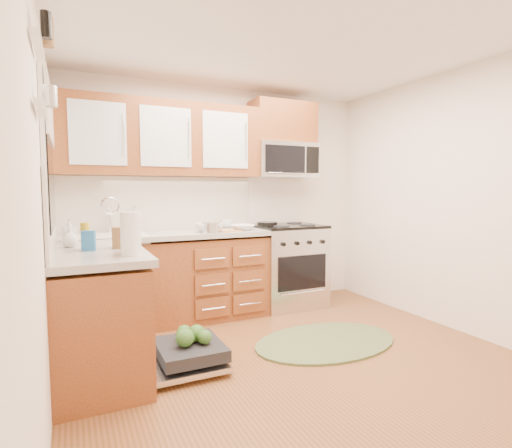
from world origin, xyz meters
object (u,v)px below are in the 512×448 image
sink (113,248)px  stock_pot (211,227)px  bowl_b (209,228)px  cup (226,223)px  rug (326,342)px  dishwasher (185,356)px  skillet (267,224)px  bowl_a (242,227)px  cutting_board (229,231)px  range (288,265)px  upper_cabinets (162,139)px  paper_towel_roll (131,234)px  microwave (283,160)px

sink → stock_pot: (0.92, -0.20, 0.18)m
bowl_b → cup: cup is taller
rug → dishwasher: bearing=178.6°
skillet → cup: cup is taller
stock_pot → bowl_b: 0.07m
rug → bowl_a: bearing=108.8°
cutting_board → bowl_a: size_ratio=0.99×
dishwasher → bowl_b: bearing=61.7°
cutting_board → range: bearing=12.3°
sink → cutting_board: 1.14m
stock_pot → cutting_board: 0.21m
upper_cabinets → range: bearing=-5.9°
range → skillet: bearing=177.7°
stock_pot → upper_cabinets: bearing=137.9°
dishwasher → range: bearing=36.3°
skillet → bowl_b: 0.75m
paper_towel_roll → dishwasher: bearing=21.2°
microwave → bowl_b: bearing=-165.5°
microwave → cutting_board: microwave is taller
stock_pot → paper_towel_roll: size_ratio=0.63×
sink → paper_towel_roll: bearing=-90.0°
stock_pot → bowl_b: stock_pot is taller
bowl_a → bowl_b: size_ratio=0.86×
stock_pot → bowl_b: size_ratio=0.62×
upper_cabinets → skillet: upper_cabinets is taller
microwave → stock_pot: (-1.01, -0.33, -0.72)m
rug → cup: cup is taller
range → bowl_a: 0.80m
stock_pot → sink: bearing=167.7°
microwave → rug: size_ratio=0.57×
sink → rug: size_ratio=0.46×
stock_pot → microwave: bearing=18.1°
microwave → paper_towel_roll: (-1.93, -1.40, -0.63)m
microwave → bowl_a: 1.00m
microwave → rug: 2.14m
range → bowl_b: 1.13m
range → sink: bearing=-179.7°
skillet → stock_pot: size_ratio=1.28×
upper_cabinets → cup: bearing=5.9°
stock_pot → bowl_a: (0.39, 0.10, -0.02)m
upper_cabinets → microwave: bearing=-1.0°
rug → skillet: skillet is taller
sink → bowl_b: size_ratio=2.15×
dishwasher → rug: bearing=-1.4°
microwave → cup: 1.00m
upper_cabinets → microwave: (1.41, -0.02, -0.18)m
range → dishwasher: size_ratio=1.36×
paper_towel_roll → bowl_b: size_ratio=0.99×
paper_towel_roll → bowl_a: size_ratio=1.16×
range → microwave: microwave is taller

